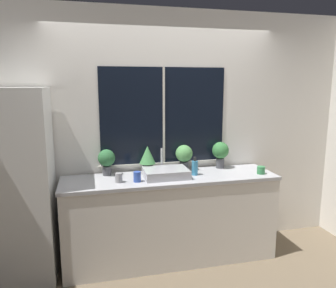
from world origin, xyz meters
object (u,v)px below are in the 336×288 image
(potted_plant_center_right, at_px, (184,155))
(sink, at_px, (166,173))
(mug_green, at_px, (261,170))
(mug_blue, at_px, (137,177))
(soap_bottle, at_px, (195,168))
(refrigerator, at_px, (12,187))
(potted_plant_far_left, at_px, (107,159))
(potted_plant_center_left, at_px, (147,157))
(mug_grey, at_px, (119,178))
(potted_plant_far_right, at_px, (220,152))

(potted_plant_center_right, bearing_deg, sink, -139.52)
(mug_green, bearing_deg, mug_blue, 178.91)
(soap_bottle, xyz_separation_m, mug_green, (0.71, -0.12, -0.04))
(mug_blue, relative_size, mug_green, 1.22)
(potted_plant_center_right, relative_size, mug_blue, 2.80)
(refrigerator, bearing_deg, potted_plant_center_right, 7.18)
(soap_bottle, bearing_deg, refrigerator, -179.89)
(refrigerator, height_order, potted_plant_far_left, refrigerator)
(sink, distance_m, mug_green, 1.04)
(potted_plant_center_left, xyz_separation_m, mug_blue, (-0.16, -0.32, -0.12))
(potted_plant_center_left, distance_m, mug_grey, 0.47)
(potted_plant_far_right, relative_size, mug_blue, 2.95)
(soap_bottle, relative_size, mug_grey, 2.04)
(mug_blue, distance_m, mug_green, 1.35)
(potted_plant_far_left, relative_size, mug_grey, 2.90)
(potted_plant_center_right, xyz_separation_m, mug_blue, (-0.58, -0.32, -0.13))
(potted_plant_center_right, relative_size, potted_plant_far_right, 0.95)
(potted_plant_center_right, height_order, mug_blue, potted_plant_center_right)
(potted_plant_center_left, distance_m, mug_blue, 0.37)
(sink, relative_size, soap_bottle, 2.33)
(potted_plant_center_right, bearing_deg, mug_blue, -151.42)
(mug_grey, distance_m, mug_blue, 0.18)
(soap_bottle, bearing_deg, potted_plant_center_left, 155.33)
(mug_grey, xyz_separation_m, mug_green, (1.53, -0.04, -0.01))
(potted_plant_center_right, bearing_deg, potted_plant_far_left, 180.00)
(potted_plant_far_left, distance_m, mug_green, 1.67)
(soap_bottle, xyz_separation_m, mug_blue, (-0.63, -0.10, -0.03))
(refrigerator, relative_size, mug_grey, 19.34)
(potted_plant_center_right, xyz_separation_m, potted_plant_far_right, (0.44, 0.00, 0.01))
(sink, distance_m, soap_bottle, 0.32)
(potted_plant_far_left, relative_size, mug_blue, 2.71)
(potted_plant_center_left, xyz_separation_m, mug_green, (1.19, -0.34, -0.13))
(potted_plant_far_left, bearing_deg, refrigerator, -166.14)
(potted_plant_far_left, height_order, mug_grey, potted_plant_far_left)
(potted_plant_far_right, distance_m, mug_blue, 1.07)
(potted_plant_center_left, height_order, potted_plant_center_right, potted_plant_center_left)
(refrigerator, distance_m, soap_bottle, 1.81)
(potted_plant_far_left, distance_m, mug_grey, 0.34)
(mug_grey, bearing_deg, mug_green, -1.66)
(mug_grey, xyz_separation_m, mug_blue, (0.18, -0.02, 0.00))
(potted_plant_far_left, xyz_separation_m, soap_bottle, (0.91, -0.22, -0.09))
(refrigerator, bearing_deg, sink, -0.17)
(sink, bearing_deg, soap_bottle, 1.41)
(refrigerator, height_order, mug_blue, refrigerator)
(potted_plant_far_right, height_order, mug_green, potted_plant_far_right)
(potted_plant_center_left, relative_size, mug_grey, 3.08)
(potted_plant_far_right, bearing_deg, mug_blue, -162.75)
(potted_plant_center_right, bearing_deg, mug_green, -23.85)
(potted_plant_far_right, bearing_deg, potted_plant_center_right, -180.00)
(sink, relative_size, mug_grey, 4.74)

